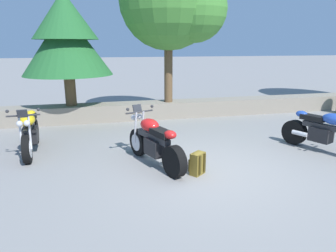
{
  "coord_description": "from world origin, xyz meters",
  "views": [
    {
      "loc": [
        -2.18,
        -5.38,
        2.46
      ],
      "look_at": [
        -0.62,
        1.2,
        0.65
      ],
      "focal_mm": 32.53,
      "sensor_mm": 36.0,
      "label": 1
    }
  ],
  "objects": [
    {
      "name": "pine_tree_far_left",
      "position": [
        -2.99,
        4.83,
        2.73
      ],
      "size": [
        2.76,
        2.76,
        3.49
      ],
      "color": "brown",
      "rests_on": "stone_wall"
    },
    {
      "name": "ground_plane",
      "position": [
        0.0,
        0.0,
        0.0
      ],
      "size": [
        120.0,
        120.0,
        0.0
      ],
      "primitive_type": "plane",
      "color": "gray"
    },
    {
      "name": "rider_backpack",
      "position": [
        -0.35,
        -0.13,
        0.24
      ],
      "size": [
        0.35,
        0.35,
        0.47
      ],
      "color": "brown",
      "rests_on": "ground"
    },
    {
      "name": "motorcycle_red_centre",
      "position": [
        -1.07,
        0.56,
        0.49
      ],
      "size": [
        0.98,
        1.99,
        1.18
      ],
      "color": "black",
      "rests_on": "ground"
    },
    {
      "name": "motorcycle_yellow_near_left",
      "position": [
        -3.75,
        1.96,
        0.49
      ],
      "size": [
        0.67,
        2.07,
        1.18
      ],
      "color": "black",
      "rests_on": "ground"
    },
    {
      "name": "motorcycle_blue_far_right",
      "position": [
        2.96,
        0.42,
        0.49
      ],
      "size": [
        1.06,
        1.95,
        1.18
      ],
      "color": "black",
      "rests_on": "ground"
    },
    {
      "name": "stone_wall",
      "position": [
        0.0,
        4.8,
        0.28
      ],
      "size": [
        36.0,
        0.8,
        0.55
      ],
      "primitive_type": "cube",
      "color": "gray",
      "rests_on": "ground"
    },
    {
      "name": "leafy_tree_mid_left",
      "position": [
        0.39,
        4.64,
        3.78
      ],
      "size": [
        3.35,
        3.19,
        4.9
      ],
      "color": "brown",
      "rests_on": "stone_wall"
    }
  ]
}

